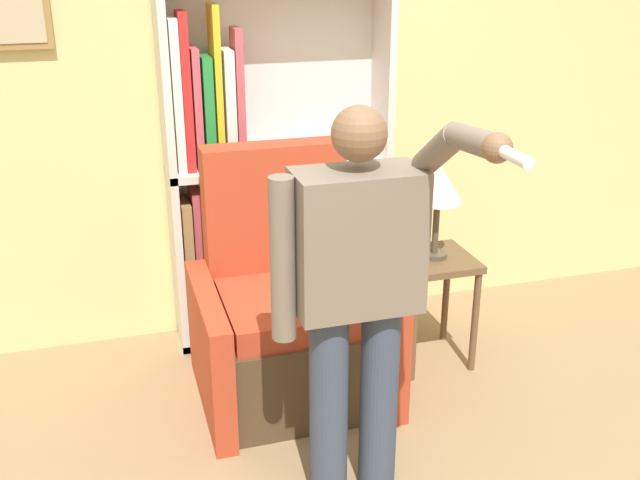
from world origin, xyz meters
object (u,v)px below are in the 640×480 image
(bookcase, at_px, (250,178))
(table_lamp, at_px, (438,186))
(person_standing, at_px, (357,288))
(armchair, at_px, (289,320))
(side_table, at_px, (433,278))

(bookcase, distance_m, table_lamp, 1.00)
(person_standing, distance_m, table_lamp, 1.12)
(armchair, relative_size, person_standing, 0.75)
(bookcase, relative_size, armchair, 1.64)
(table_lamp, bearing_deg, armchair, -176.15)
(armchair, xyz_separation_m, side_table, (0.78, 0.05, 0.10))
(armchair, height_order, person_standing, person_standing)
(person_standing, relative_size, table_lamp, 3.18)
(side_table, distance_m, table_lamp, 0.49)
(person_standing, xyz_separation_m, table_lamp, (0.72, 0.86, 0.06))
(side_table, bearing_deg, armchair, -176.15)
(bookcase, distance_m, armchair, 0.82)
(table_lamp, bearing_deg, side_table, 90.00)
(armchair, bearing_deg, table_lamp, 3.85)
(armchair, bearing_deg, person_standing, -85.91)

